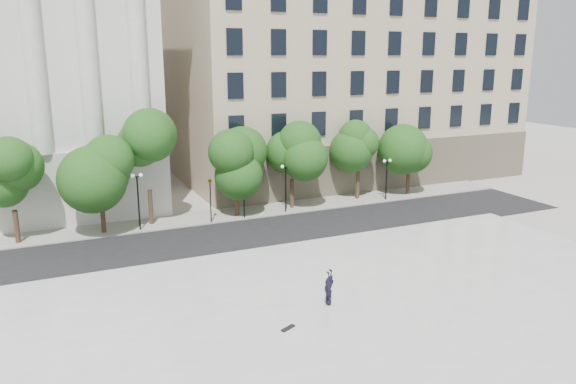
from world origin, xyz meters
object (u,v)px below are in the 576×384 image
traffic_light_west (210,179)px  traffic_light_east (244,175)px  skateboard (288,328)px  person_lying (328,300)px

traffic_light_west → traffic_light_east: (2.84, 0.00, 0.10)m
traffic_light_west → skateboard: (-2.17, -19.77, -3.14)m
person_lying → skateboard: 3.44m
traffic_light_west → person_lying: bearing=-87.2°
traffic_light_west → skateboard: traffic_light_west is taller
skateboard → person_lying: bearing=3.0°
traffic_light_east → person_lying: 18.54m
traffic_light_east → skateboard: bearing=-104.2°
traffic_light_west → skateboard: 20.14m
traffic_light_east → skateboard: 20.65m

